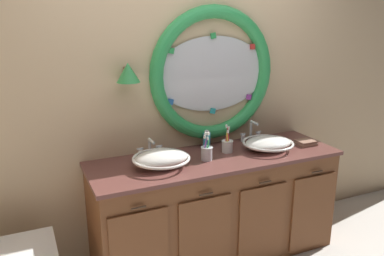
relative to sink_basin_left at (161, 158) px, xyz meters
name	(u,v)px	position (x,y,z in m)	size (l,w,h in m)	color
back_wall_assembly	(185,91)	(0.35, 0.37, 0.40)	(6.40, 0.26, 2.60)	#D6B78E
vanity_counter	(215,206)	(0.46, 0.03, -0.49)	(1.97, 0.66, 0.86)	brown
sink_basin_left	(161,158)	(0.00, 0.00, 0.00)	(0.42, 0.42, 0.12)	white
sink_basin_right	(268,143)	(0.92, 0.00, -0.01)	(0.41, 0.41, 0.10)	white
faucet_set_left	(150,149)	(0.00, 0.25, -0.01)	(0.20, 0.13, 0.14)	silver
faucet_set_right	(251,133)	(0.92, 0.25, 0.01)	(0.21, 0.12, 0.18)	silver
toothbrush_holder_left	(207,152)	(0.36, -0.01, 0.00)	(0.09, 0.09, 0.22)	silver
toothbrush_holder_right	(227,145)	(0.58, 0.08, -0.01)	(0.09, 0.09, 0.23)	white
soap_dispenser	(207,140)	(0.48, 0.24, 0.00)	(0.06, 0.07, 0.15)	#388EBC
folded_hand_towel	(305,143)	(1.27, -0.03, -0.04)	(0.16, 0.14, 0.04)	#936B56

